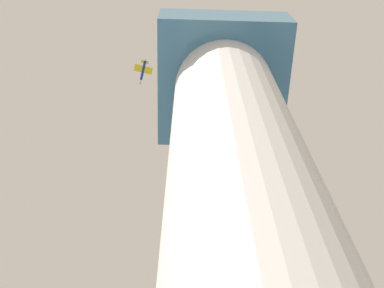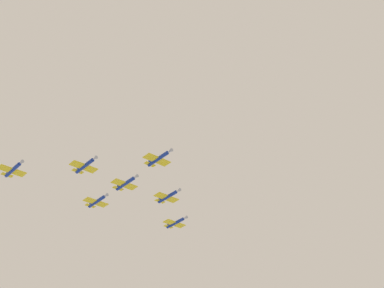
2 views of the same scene
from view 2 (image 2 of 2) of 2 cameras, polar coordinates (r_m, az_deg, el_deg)
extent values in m
cylinder|color=navy|center=(167.73, -3.52, -1.54)|extent=(9.44, 3.24, 1.15)
cone|color=#9EA3AD|center=(163.77, -2.31, -0.75)|extent=(2.29, 1.54, 1.09)
cube|color=yellow|center=(168.07, -3.62, -1.63)|extent=(5.15, 8.92, 0.19)
cube|color=yellow|center=(170.63, -4.35, -2.09)|extent=(2.23, 3.80, 0.19)
cube|color=navy|center=(171.05, -4.32, -1.81)|extent=(1.67, 0.54, 1.88)
cylinder|color=navy|center=(186.50, -2.55, -5.45)|extent=(9.44, 3.24, 1.15)
cone|color=#9EA3AD|center=(182.44, -1.44, -4.82)|extent=(2.29, 1.54, 1.09)
cube|color=yellow|center=(186.85, -2.64, -5.52)|extent=(5.15, 8.92, 0.19)
cube|color=yellow|center=(189.46, -3.31, -5.88)|extent=(2.23, 3.80, 0.19)
cube|color=navy|center=(189.82, -3.29, -5.62)|extent=(1.67, 0.54, 1.88)
cylinder|color=navy|center=(171.65, -10.98, -2.23)|extent=(9.44, 3.24, 1.15)
cone|color=#9EA3AD|center=(167.24, -9.98, -1.48)|extent=(2.29, 1.54, 1.09)
cube|color=yellow|center=(172.03, -11.07, -2.32)|extent=(5.15, 8.92, 0.19)
cube|color=yellow|center=(174.86, -11.66, -2.75)|extent=(2.23, 3.80, 0.19)
cube|color=navy|center=(175.26, -11.61, -2.47)|extent=(1.67, 0.54, 1.88)
cylinder|color=navy|center=(179.77, -6.88, -4.07)|extent=(9.44, 3.24, 1.15)
cone|color=#9EA3AD|center=(175.50, -5.83, -3.39)|extent=(2.29, 1.54, 1.09)
cube|color=yellow|center=(180.13, -6.97, -4.14)|extent=(5.15, 8.92, 0.19)
cube|color=yellow|center=(182.87, -7.60, -4.54)|extent=(2.23, 3.80, 0.19)
cube|color=navy|center=(183.25, -7.56, -4.27)|extent=(1.67, 0.54, 1.88)
cylinder|color=navy|center=(206.85, -1.74, -8.12)|extent=(9.44, 3.24, 1.15)
cone|color=#9EA3AD|center=(202.75, -0.72, -7.60)|extent=(2.29, 1.54, 1.09)
cube|color=yellow|center=(207.20, -1.83, -8.17)|extent=(5.15, 8.92, 0.19)
cube|color=yellow|center=(209.83, -2.44, -8.47)|extent=(2.23, 3.80, 0.19)
cube|color=navy|center=(210.16, -2.42, -8.23)|extent=(1.67, 0.54, 1.88)
cylinder|color=navy|center=(178.86, -17.94, -2.55)|extent=(9.44, 3.24, 1.15)
cone|color=#9EA3AD|center=(174.10, -17.16, -1.84)|extent=(2.29, 1.54, 1.09)
cube|color=yellow|center=(179.27, -18.01, -2.63)|extent=(5.15, 8.92, 0.19)
cube|color=yellow|center=(182.30, -18.47, -3.04)|extent=(2.23, 3.80, 0.19)
cube|color=navy|center=(182.67, -18.41, -2.77)|extent=(1.67, 0.54, 1.88)
cylinder|color=navy|center=(193.31, -9.78, -5.85)|extent=(9.44, 3.24, 1.15)
cone|color=#9EA3AD|center=(188.82, -8.86, -5.27)|extent=(2.29, 1.54, 1.09)
cube|color=yellow|center=(193.70, -9.86, -5.92)|extent=(5.15, 8.92, 0.19)
cube|color=yellow|center=(196.57, -10.41, -6.26)|extent=(2.23, 3.80, 0.19)
cube|color=navy|center=(196.91, -10.37, -6.00)|extent=(1.67, 0.54, 1.88)
camera|label=1|loc=(276.02, -22.48, -58.32)|focal=44.12mm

